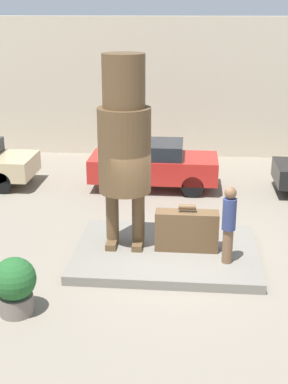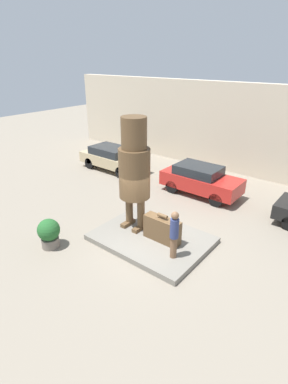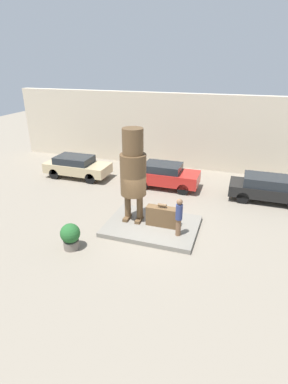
{
  "view_description": "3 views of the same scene",
  "coord_description": "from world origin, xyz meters",
  "px_view_note": "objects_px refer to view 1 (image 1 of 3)",
  "views": [
    {
      "loc": [
        0.52,
        -11.51,
        5.65
      ],
      "look_at": [
        -0.54,
        0.11,
        1.59
      ],
      "focal_mm": 50.0,
      "sensor_mm": 36.0,
      "label": 1
    },
    {
      "loc": [
        6.0,
        -7.93,
        6.64
      ],
      "look_at": [
        -0.22,
        -0.2,
        2.13
      ],
      "focal_mm": 28.0,
      "sensor_mm": 36.0,
      "label": 2
    },
    {
      "loc": [
        3.61,
        -11.94,
        7.38
      ],
      "look_at": [
        -0.33,
        -0.24,
        1.94
      ],
      "focal_mm": 28.0,
      "sensor_mm": 36.0,
      "label": 3
    }
  ],
  "objects_px": {
    "statue_figure": "(124,138)",
    "planter_pot": "(15,285)",
    "giant_suitcase": "(187,230)",
    "tourist": "(229,222)",
    "parked_car_red": "(152,164)"
  },
  "relations": [
    {
      "from": "giant_suitcase",
      "to": "tourist",
      "type": "xyz_separation_m",
      "value": [
        0.92,
        -0.6,
        0.5
      ]
    },
    {
      "from": "tourist",
      "to": "parked_car_red",
      "type": "xyz_separation_m",
      "value": [
        -2.11,
        5.65,
        -0.36
      ]
    },
    {
      "from": "giant_suitcase",
      "to": "tourist",
      "type": "relative_size",
      "value": 0.83
    },
    {
      "from": "giant_suitcase",
      "to": "parked_car_red",
      "type": "height_order",
      "value": "parked_car_red"
    },
    {
      "from": "tourist",
      "to": "parked_car_red",
      "type": "bearing_deg",
      "value": 110.46
    },
    {
      "from": "statue_figure",
      "to": "planter_pot",
      "type": "xyz_separation_m",
      "value": [
        -1.77,
        -2.89,
        -2.22
      ]
    },
    {
      "from": "parked_car_red",
      "to": "planter_pot",
      "type": "relative_size",
      "value": 3.53
    },
    {
      "from": "statue_figure",
      "to": "planter_pot",
      "type": "bearing_deg",
      "value": -121.51
    },
    {
      "from": "giant_suitcase",
      "to": "planter_pot",
      "type": "xyz_separation_m",
      "value": [
        -3.24,
        -2.75,
        -0.07
      ]
    },
    {
      "from": "statue_figure",
      "to": "giant_suitcase",
      "type": "relative_size",
      "value": 3.04
    },
    {
      "from": "statue_figure",
      "to": "planter_pot",
      "type": "height_order",
      "value": "statue_figure"
    },
    {
      "from": "statue_figure",
      "to": "planter_pot",
      "type": "relative_size",
      "value": 3.87
    },
    {
      "from": "statue_figure",
      "to": "parked_car_red",
      "type": "relative_size",
      "value": 1.09
    },
    {
      "from": "statue_figure",
      "to": "giant_suitcase",
      "type": "xyz_separation_m",
      "value": [
        1.46,
        -0.15,
        -2.15
      ]
    },
    {
      "from": "statue_figure",
      "to": "giant_suitcase",
      "type": "bearing_deg",
      "value": -5.73
    }
  ]
}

